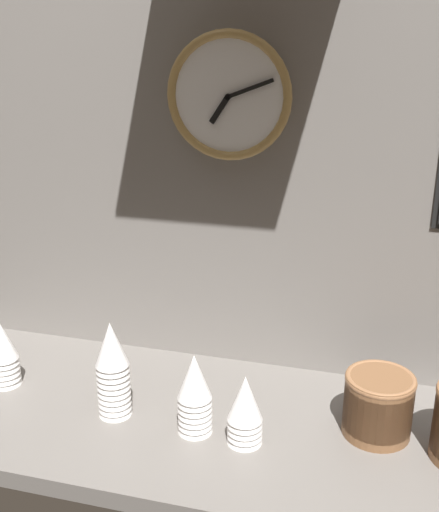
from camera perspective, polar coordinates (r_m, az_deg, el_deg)
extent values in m
cube|color=slate|center=(1.46, 1.31, -14.96)|extent=(1.60, 0.56, 0.04)
cube|color=slate|center=(1.47, 3.97, 8.77)|extent=(1.60, 0.03, 1.05)
cone|color=white|center=(1.45, -9.33, -12.00)|extent=(0.07, 0.07, 0.10)
cone|color=white|center=(1.45, -9.36, -11.54)|extent=(0.07, 0.07, 0.10)
cone|color=white|center=(1.44, -9.40, -11.08)|extent=(0.07, 0.07, 0.10)
cone|color=white|center=(1.43, -9.43, -10.61)|extent=(0.07, 0.07, 0.10)
cone|color=white|center=(1.42, -9.46, -10.14)|extent=(0.07, 0.07, 0.10)
cone|color=white|center=(1.42, -9.49, -9.67)|extent=(0.07, 0.07, 0.10)
cone|color=white|center=(1.41, -9.53, -9.19)|extent=(0.07, 0.07, 0.10)
cone|color=white|center=(1.40, -9.56, -8.70)|extent=(0.07, 0.07, 0.10)
cone|color=white|center=(1.40, -9.59, -8.21)|extent=(0.07, 0.07, 0.10)
cone|color=white|center=(1.39, -9.63, -7.72)|extent=(0.07, 0.07, 0.10)
cone|color=white|center=(1.62, -18.69, -9.24)|extent=(0.07, 0.07, 0.10)
cone|color=white|center=(1.61, -18.75, -8.81)|extent=(0.07, 0.07, 0.10)
cone|color=white|center=(1.61, -18.80, -8.39)|extent=(0.07, 0.07, 0.10)
cone|color=white|center=(1.60, -18.86, -7.96)|extent=(0.07, 0.07, 0.10)
cone|color=white|center=(1.59, -18.92, -7.52)|extent=(0.07, 0.07, 0.10)
cone|color=white|center=(1.38, -2.20, -13.56)|extent=(0.07, 0.07, 0.10)
cone|color=white|center=(1.38, -2.21, -13.09)|extent=(0.07, 0.07, 0.10)
cone|color=white|center=(1.37, -2.22, -12.61)|extent=(0.07, 0.07, 0.10)
cone|color=white|center=(1.36, -2.23, -12.13)|extent=(0.07, 0.07, 0.10)
cone|color=white|center=(1.35, -2.23, -11.64)|extent=(0.07, 0.07, 0.10)
cone|color=white|center=(1.35, -2.24, -11.15)|extent=(0.07, 0.07, 0.10)
cone|color=white|center=(1.34, -2.25, -10.65)|extent=(0.07, 0.07, 0.10)
cone|color=white|center=(1.35, 2.26, -14.45)|extent=(0.07, 0.07, 0.10)
cone|color=white|center=(1.35, 2.27, -13.97)|extent=(0.07, 0.07, 0.10)
cone|color=white|center=(1.34, 2.28, -13.49)|extent=(0.07, 0.07, 0.10)
cone|color=white|center=(1.33, 2.29, -13.00)|extent=(0.07, 0.07, 0.10)
cone|color=white|center=(1.32, 2.30, -12.51)|extent=(0.07, 0.07, 0.10)
cylinder|color=brown|center=(1.43, 13.75, -14.33)|extent=(0.14, 0.14, 0.04)
cylinder|color=brown|center=(1.42, 13.82, -13.70)|extent=(0.14, 0.14, 0.04)
cylinder|color=brown|center=(1.41, 13.88, -13.07)|extent=(0.14, 0.14, 0.04)
cylinder|color=brown|center=(1.40, 13.95, -12.42)|extent=(0.14, 0.14, 0.04)
cylinder|color=brown|center=(1.39, 14.02, -11.77)|extent=(0.14, 0.14, 0.04)
cylinder|color=brown|center=(1.38, 14.09, -11.10)|extent=(0.14, 0.14, 0.04)
torus|color=#946542|center=(1.38, 14.14, -10.61)|extent=(0.15, 0.15, 0.01)
cylinder|color=white|center=(1.44, 0.88, 14.03)|extent=(0.27, 0.02, 0.27)
torus|color=#AD894C|center=(1.43, 0.80, 13.99)|extent=(0.28, 0.02, 0.28)
cube|color=black|center=(1.44, 0.00, 12.87)|extent=(0.05, 0.01, 0.06)
cube|color=black|center=(1.41, 2.76, 14.65)|extent=(0.10, 0.01, 0.05)
cylinder|color=black|center=(1.43, 0.75, 13.97)|extent=(0.01, 0.01, 0.01)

